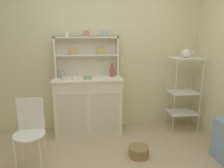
% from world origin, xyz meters
% --- Properties ---
extents(wall_back, '(3.84, 0.05, 2.50)m').
position_xyz_m(wall_back, '(0.00, 1.62, 1.25)').
color(wall_back, beige).
rests_on(wall_back, ground).
extents(hutch_cabinet, '(1.06, 0.45, 0.91)m').
position_xyz_m(hutch_cabinet, '(-0.30, 1.37, 0.47)').
color(hutch_cabinet, silver).
rests_on(hutch_cabinet, ground).
extents(hutch_shelf_unit, '(0.99, 0.18, 0.63)m').
position_xyz_m(hutch_shelf_unit, '(-0.30, 1.53, 1.29)').
color(hutch_shelf_unit, silver).
rests_on(hutch_shelf_unit, hutch_cabinet).
extents(bakers_rack, '(0.45, 0.35, 1.22)m').
position_xyz_m(bakers_rack, '(1.25, 1.27, 0.74)').
color(bakers_rack, silver).
rests_on(bakers_rack, ground).
extents(wire_chair, '(0.36, 0.36, 0.85)m').
position_xyz_m(wire_chair, '(-0.99, 0.55, 0.52)').
color(wire_chair, white).
rests_on(wire_chair, ground).
extents(floor_basket, '(0.26, 0.26, 0.13)m').
position_xyz_m(floor_basket, '(0.34, 0.58, 0.07)').
color(floor_basket, '#93754C').
rests_on(floor_basket, ground).
extents(cup_cream_0, '(0.08, 0.06, 0.08)m').
position_xyz_m(cup_cream_0, '(-0.59, 1.49, 1.59)').
color(cup_cream_0, silver).
rests_on(cup_cream_0, hutch_shelf_unit).
extents(cup_rose_1, '(0.08, 0.07, 0.09)m').
position_xyz_m(cup_rose_1, '(-0.29, 1.49, 1.59)').
color(cup_rose_1, '#D17A84').
rests_on(cup_rose_1, hutch_shelf_unit).
extents(cup_sky_2, '(0.08, 0.07, 0.09)m').
position_xyz_m(cup_sky_2, '(-0.01, 1.49, 1.59)').
color(cup_sky_2, '#8EB2D1').
rests_on(cup_sky_2, hutch_shelf_unit).
extents(bowl_mixing_large, '(0.16, 0.16, 0.05)m').
position_xyz_m(bowl_mixing_large, '(-0.61, 1.29, 0.94)').
color(bowl_mixing_large, silver).
rests_on(bowl_mixing_large, hutch_cabinet).
extents(bowl_floral_medium, '(0.13, 0.13, 0.05)m').
position_xyz_m(bowl_floral_medium, '(-0.30, 1.29, 0.94)').
color(bowl_floral_medium, '#9EB78E').
rests_on(bowl_floral_medium, hutch_cabinet).
extents(jam_bottle, '(0.06, 0.06, 0.21)m').
position_xyz_m(jam_bottle, '(0.10, 1.45, 1.00)').
color(jam_bottle, '#B74C47').
rests_on(jam_bottle, hutch_cabinet).
extents(utensil_jar, '(0.08, 0.08, 0.25)m').
position_xyz_m(utensil_jar, '(-0.69, 1.45, 0.97)').
color(utensil_jar, '#B2B7C6').
rests_on(utensil_jar, hutch_cabinet).
extents(porcelain_teapot, '(0.22, 0.13, 0.16)m').
position_xyz_m(porcelain_teapot, '(1.25, 1.27, 1.29)').
color(porcelain_teapot, white).
rests_on(porcelain_teapot, bakers_rack).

